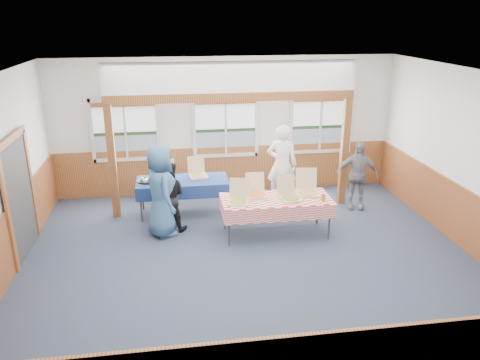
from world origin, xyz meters
The scene contains 29 objects.
floor centered at (0.00, 0.00, 0.00)m, with size 8.00×8.00×0.00m, color #283042.
ceiling centered at (0.00, 0.00, 3.20)m, with size 8.00×8.00×0.00m, color white.
wall_back centered at (0.00, 3.50, 1.60)m, with size 8.00×8.00×0.00m, color silver.
wall_front centered at (0.00, -3.50, 1.60)m, with size 8.00×8.00×0.00m, color silver.
wall_right centered at (4.00, 0.00, 1.60)m, with size 8.00×8.00×0.00m, color silver.
wainscot_back centered at (0.00, 3.48, 0.55)m, with size 7.98×0.05×1.10m, color brown.
wainscot_left centered at (-3.98, 0.00, 0.55)m, with size 0.05×6.98×1.10m, color brown.
wainscot_right centered at (3.98, 0.00, 0.55)m, with size 0.05×6.98×1.10m, color brown.
cased_opening centered at (-3.96, 0.90, 1.05)m, with size 0.06×1.30×2.10m, color #313131.
window_left centered at (-2.30, 3.46, 1.68)m, with size 1.56×0.10×1.46m.
window_mid centered at (0.00, 3.46, 1.68)m, with size 1.56×0.10×1.46m.
window_right centered at (2.30, 3.46, 1.68)m, with size 1.56×0.10×1.46m.
post_left centered at (-2.50, 2.30, 1.20)m, with size 0.15×0.15×2.40m, color #5A3514.
post_right centered at (2.50, 2.30, 1.20)m, with size 0.15×0.15×2.40m, color #5A3514.
cross_beam centered at (0.00, 2.30, 2.49)m, with size 5.15×0.18×0.18m, color #5A3514.
table_left centered at (-1.08, 2.26, 0.70)m, with size 2.01×1.03×0.76m.
table_right centered at (0.67, 0.93, 0.71)m, with size 2.10×0.92×0.76m.
pizza_box_a centered at (-1.47, 2.15, 0.82)m, with size 0.48×0.56×0.45m.
pizza_box_b centered at (-0.74, 2.42, 0.82)m, with size 0.43×0.50×0.40m.
pizza_box_c centered at (-0.08, 0.83, 0.82)m, with size 0.46×0.53×0.41m.
pizza_box_d centered at (0.32, 1.12, 0.82)m, with size 0.38×0.46×0.41m.
pizza_box_e centered at (0.91, 0.85, 0.82)m, with size 0.46×0.52×0.41m.
pizza_box_f centered at (1.32, 1.07, 0.83)m, with size 0.48×0.56×0.46m.
veggie_tray centered at (-1.83, 2.26, 0.79)m, with size 0.37×0.37×0.09m.
drink_glass centered at (1.52, 0.68, 0.83)m, with size 0.07×0.07×0.15m, color olive.
woman_white centered at (1.14, 2.47, 0.92)m, with size 0.67×0.44×1.84m, color white.
woman_black centered at (-1.38, 1.46, 0.71)m, with size 0.69×0.54×1.42m, color black.
man_blue centered at (-1.52, 1.28, 0.91)m, with size 0.89×0.58×1.81m, color #345B83.
person_grey centered at (2.71, 1.98, 0.77)m, with size 0.90×0.38×1.54m, color gray.
Camera 1 is at (-1.24, -7.19, 4.10)m, focal length 35.00 mm.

